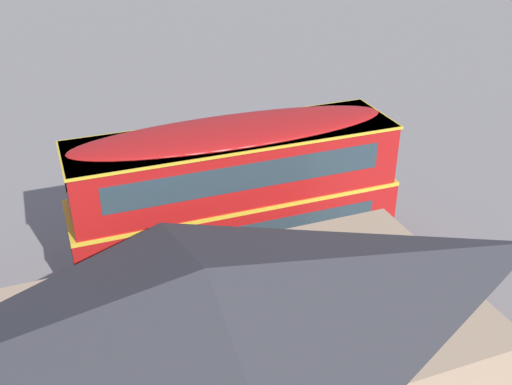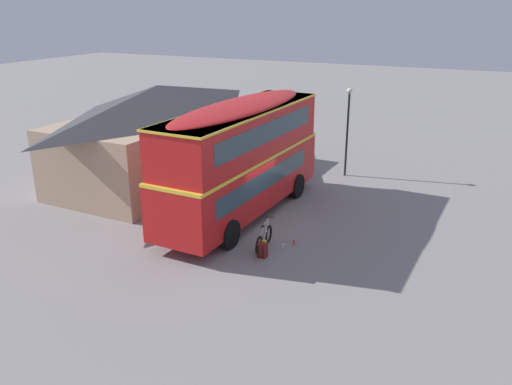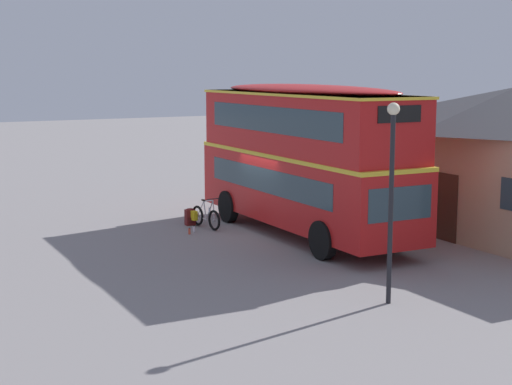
{
  "view_description": "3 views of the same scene",
  "coord_description": "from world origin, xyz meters",
  "px_view_note": "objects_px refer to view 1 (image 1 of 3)",
  "views": [
    {
      "loc": [
        6.33,
        15.64,
        11.41
      ],
      "look_at": [
        -0.66,
        -1.11,
        1.46
      ],
      "focal_mm": 42.67,
      "sensor_mm": 36.0,
      "label": 1
    },
    {
      "loc": [
        -17.8,
        -8.97,
        8.45
      ],
      "look_at": [
        -0.99,
        -0.9,
        1.78
      ],
      "focal_mm": 37.13,
      "sensor_mm": 36.0,
      "label": 2
    },
    {
      "loc": [
        21.33,
        -12.81,
        5.23
      ],
      "look_at": [
        -0.11,
        -0.68,
        1.36
      ],
      "focal_mm": 54.94,
      "sensor_mm": 36.0,
      "label": 3
    }
  ],
  "objects_px": {
    "touring_bicycle": "(282,206)",
    "water_bottle_red_squeeze": "(254,205)",
    "backpack_on_ground": "(295,201)",
    "water_bottle_clear_plastic": "(264,207)",
    "double_decker_bus": "(235,191)"
  },
  "relations": [
    {
      "from": "double_decker_bus",
      "to": "water_bottle_red_squeeze",
      "type": "xyz_separation_m",
      "value": [
        -1.9,
        -3.11,
        -2.54
      ]
    },
    {
      "from": "double_decker_bus",
      "to": "touring_bicycle",
      "type": "height_order",
      "value": "double_decker_bus"
    },
    {
      "from": "touring_bicycle",
      "to": "water_bottle_clear_plastic",
      "type": "relative_size",
      "value": 8.37
    },
    {
      "from": "backpack_on_ground",
      "to": "water_bottle_red_squeeze",
      "type": "height_order",
      "value": "backpack_on_ground"
    },
    {
      "from": "backpack_on_ground",
      "to": "water_bottle_clear_plastic",
      "type": "bearing_deg",
      "value": -18.32
    },
    {
      "from": "water_bottle_clear_plastic",
      "to": "water_bottle_red_squeeze",
      "type": "bearing_deg",
      "value": -44.84
    },
    {
      "from": "touring_bicycle",
      "to": "backpack_on_ground",
      "type": "distance_m",
      "value": 0.68
    },
    {
      "from": "backpack_on_ground",
      "to": "touring_bicycle",
      "type": "bearing_deg",
      "value": 20.05
    },
    {
      "from": "touring_bicycle",
      "to": "water_bottle_clear_plastic",
      "type": "bearing_deg",
      "value": -53.77
    },
    {
      "from": "backpack_on_ground",
      "to": "double_decker_bus",
      "type": "bearing_deg",
      "value": 37.0
    },
    {
      "from": "touring_bicycle",
      "to": "water_bottle_clear_plastic",
      "type": "distance_m",
      "value": 0.78
    },
    {
      "from": "backpack_on_ground",
      "to": "water_bottle_clear_plastic",
      "type": "distance_m",
      "value": 1.14
    },
    {
      "from": "water_bottle_clear_plastic",
      "to": "double_decker_bus",
      "type": "bearing_deg",
      "value": 51.98
    },
    {
      "from": "backpack_on_ground",
      "to": "water_bottle_clear_plastic",
      "type": "xyz_separation_m",
      "value": [
        1.07,
        -0.35,
        -0.2
      ]
    },
    {
      "from": "touring_bicycle",
      "to": "water_bottle_red_squeeze",
      "type": "xyz_separation_m",
      "value": [
        0.73,
        -0.89,
        -0.27
      ]
    }
  ]
}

